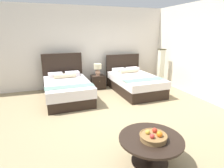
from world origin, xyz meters
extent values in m
cube|color=#998560|center=(0.00, 0.00, -0.01)|extent=(9.26, 9.28, 0.02)
cube|color=silver|center=(0.00, 2.84, 1.44)|extent=(9.26, 0.12, 2.89)
cube|color=silver|center=(2.83, 0.40, 1.44)|extent=(0.12, 4.88, 2.89)
cube|color=black|center=(-1.13, 1.48, 0.14)|extent=(1.32, 2.00, 0.29)
cube|color=white|center=(-1.13, 1.48, 0.43)|extent=(1.36, 2.05, 0.28)
cube|color=black|center=(-1.16, 2.49, 0.65)|extent=(1.34, 0.10, 1.30)
cube|color=white|center=(-1.43, 2.19, 0.64)|extent=(0.46, 0.31, 0.14)
cube|color=white|center=(-0.88, 2.21, 0.64)|extent=(0.46, 0.31, 0.14)
cylinder|color=beige|center=(-1.15, 1.96, 0.64)|extent=(0.69, 0.17, 0.15)
cube|color=slate|center=(-1.11, 0.90, 0.57)|extent=(1.32, 0.38, 0.01)
cube|color=black|center=(1.13, 1.48, 0.17)|extent=(1.33, 2.10, 0.34)
cube|color=white|center=(1.13, 1.48, 0.45)|extent=(1.37, 2.15, 0.23)
cube|color=black|center=(1.10, 2.54, 0.59)|extent=(1.34, 0.10, 1.18)
cube|color=white|center=(0.83, 2.24, 0.64)|extent=(0.46, 0.31, 0.14)
cube|color=white|center=(1.38, 2.26, 0.64)|extent=(0.46, 0.31, 0.14)
cylinder|color=beige|center=(1.11, 2.01, 0.64)|extent=(0.70, 0.17, 0.15)
cube|color=slate|center=(1.15, 0.92, 0.58)|extent=(1.33, 0.40, 0.01)
cube|color=black|center=(0.04, 2.32, 0.24)|extent=(0.47, 0.42, 0.48)
sphere|color=tan|center=(0.04, 2.10, 0.31)|extent=(0.02, 0.02, 0.02)
cylinder|color=tan|center=(0.04, 2.34, 0.49)|extent=(0.14, 0.14, 0.02)
ellipsoid|color=tan|center=(0.04, 2.34, 0.59)|extent=(0.19, 0.19, 0.18)
cylinder|color=#99844C|center=(0.04, 2.34, 0.71)|extent=(0.02, 0.02, 0.04)
cylinder|color=beige|center=(0.04, 2.34, 0.82)|extent=(0.28, 0.28, 0.18)
cylinder|color=black|center=(-0.20, -1.83, 0.01)|extent=(0.58, 0.58, 0.02)
cylinder|color=black|center=(-0.20, -1.83, 0.20)|extent=(0.11, 0.11, 0.40)
cylinder|color=black|center=(-0.20, -1.83, 0.42)|extent=(1.00, 1.00, 0.04)
cylinder|color=olive|center=(-0.20, -1.89, 0.47)|extent=(0.40, 0.40, 0.08)
torus|color=olive|center=(-0.20, -1.89, 0.51)|extent=(0.42, 0.42, 0.02)
sphere|color=#BE3732|center=(-0.26, -1.96, 0.54)|extent=(0.07, 0.07, 0.07)
sphere|color=orange|center=(-0.13, -1.95, 0.55)|extent=(0.09, 0.09, 0.09)
sphere|color=red|center=(-0.14, -1.82, 0.55)|extent=(0.08, 0.08, 0.08)
sphere|color=gold|center=(-0.26, -1.83, 0.54)|extent=(0.07, 0.07, 0.07)
cube|color=#2B2711|center=(2.41, 1.95, 0.01)|extent=(0.23, 0.23, 0.03)
cube|color=beige|center=(2.41, 1.95, 0.70)|extent=(0.19, 0.19, 1.34)
cube|color=#2B2711|center=(2.41, 1.95, 1.38)|extent=(0.23, 0.23, 0.02)
camera|label=1|loc=(-1.58, -4.03, 2.01)|focal=29.81mm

